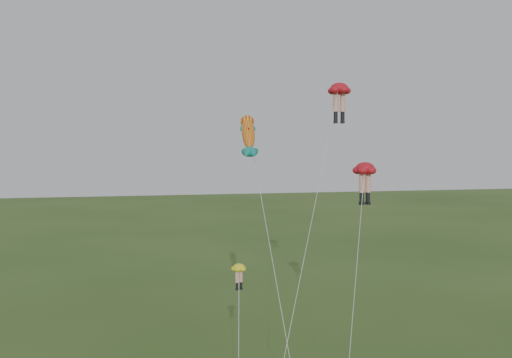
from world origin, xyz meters
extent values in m
ellipsoid|color=#B5121D|center=(7.23, 9.98, 19.03)|extent=(1.74, 1.74, 0.83)
cylinder|color=#F2A58F|center=(6.98, 10.00, 18.05)|extent=(0.37, 0.37, 1.26)
cylinder|color=black|center=(6.98, 10.00, 17.10)|extent=(0.29, 0.29, 0.63)
cube|color=black|center=(6.98, 10.00, 16.70)|extent=(0.23, 0.38, 0.18)
cylinder|color=#F2A58F|center=(7.49, 9.97, 18.05)|extent=(0.37, 0.37, 1.26)
cylinder|color=black|center=(7.49, 9.97, 17.10)|extent=(0.29, 0.29, 0.63)
cube|color=black|center=(7.49, 9.97, 16.70)|extent=(0.23, 0.38, 0.18)
cylinder|color=silver|center=(3.12, 4.14, 9.83)|extent=(8.26, 11.71, 19.23)
ellipsoid|color=#B5121D|center=(7.66, 6.46, 13.59)|extent=(1.91, 1.91, 0.80)
cylinder|color=#F2A58F|center=(7.42, 6.41, 12.64)|extent=(0.36, 0.36, 1.23)
cylinder|color=black|center=(7.42, 6.41, 11.71)|extent=(0.28, 0.28, 0.61)
cube|color=black|center=(7.42, 6.41, 11.32)|extent=(0.27, 0.39, 0.18)
cylinder|color=#F2A58F|center=(7.90, 6.51, 12.64)|extent=(0.36, 0.36, 1.23)
cylinder|color=black|center=(7.90, 6.51, 11.71)|extent=(0.28, 0.28, 0.61)
cube|color=black|center=(7.90, 6.51, 11.32)|extent=(0.27, 0.39, 0.18)
cylinder|color=silver|center=(5.33, 2.39, 7.10)|extent=(4.71, 8.18, 13.77)
ellipsoid|color=yellow|center=(-1.60, 1.66, 8.58)|extent=(1.09, 1.09, 0.41)
cylinder|color=#F2A58F|center=(-1.72, 1.61, 8.09)|extent=(0.18, 0.18, 0.63)
cylinder|color=black|center=(-1.72, 1.61, 7.62)|extent=(0.14, 0.14, 0.31)
cube|color=black|center=(-1.72, 1.61, 7.42)|extent=(0.17, 0.21, 0.09)
cylinder|color=#F2A58F|center=(-1.49, 1.71, 8.09)|extent=(0.18, 0.18, 0.63)
cylinder|color=black|center=(-1.49, 1.71, 7.62)|extent=(0.14, 0.14, 0.31)
cube|color=black|center=(-1.49, 1.71, 7.42)|extent=(0.17, 0.21, 0.09)
cylinder|color=silver|center=(-1.94, 0.11, 4.50)|extent=(0.71, 3.13, 8.57)
ellipsoid|color=gold|center=(-0.05, 6.43, 15.86)|extent=(1.27, 2.94, 2.73)
sphere|color=gold|center=(-0.05, 6.43, 15.86)|extent=(1.06, 1.38, 1.27)
cone|color=#148682|center=(-0.05, 6.43, 15.86)|extent=(0.85, 1.28, 1.21)
cone|color=#148682|center=(-0.05, 6.43, 15.86)|extent=(0.85, 1.28, 1.21)
cone|color=#148682|center=(-0.05, 6.43, 15.86)|extent=(0.49, 0.71, 0.68)
cone|color=#148682|center=(-0.05, 6.43, 15.86)|extent=(0.49, 0.71, 0.68)
cone|color=red|center=(-0.05, 6.43, 15.86)|extent=(0.52, 0.72, 0.67)
cylinder|color=silver|center=(0.69, 3.20, 8.04)|extent=(1.52, 6.50, 15.65)
camera|label=1|loc=(-7.50, -27.67, 14.97)|focal=40.00mm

